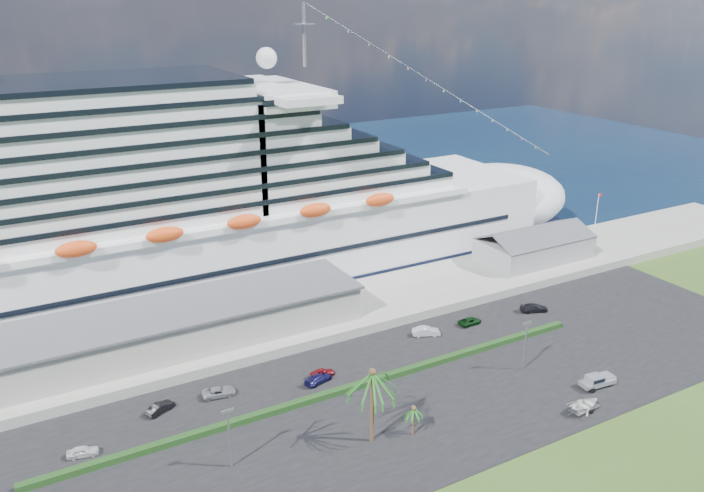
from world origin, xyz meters
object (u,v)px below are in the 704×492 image
cruise_ship (156,214)px  pickup_truck (597,380)px  parked_car_3 (318,379)px  boat_trailer (585,405)px

cruise_ship → pickup_truck: cruise_ship is taller
parked_car_3 → boat_trailer: 38.73m
pickup_truck → boat_trailer: (-6.56, -3.77, 0.01)m
cruise_ship → parked_car_3: cruise_ship is taller
parked_car_3 → boat_trailer: size_ratio=0.79×
cruise_ship → parked_car_3: 47.99m
pickup_truck → boat_trailer: 7.56m
cruise_ship → pickup_truck: size_ratio=32.65×
parked_car_3 → boat_trailer: boat_trailer is taller
cruise_ship → boat_trailer: bearing=-59.2°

